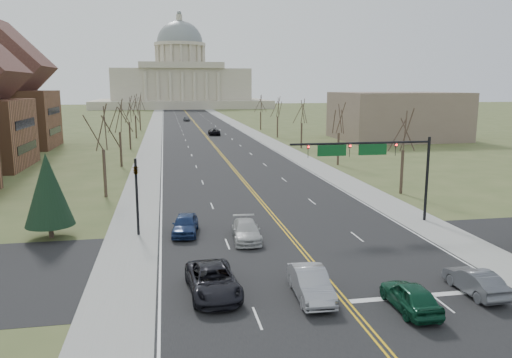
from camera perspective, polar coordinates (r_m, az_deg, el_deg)
name	(u,v)px	position (r m, az deg, el deg)	size (l,w,h in m)	color
ground	(339,295)	(28.74, 9.49, -12.90)	(600.00, 600.00, 0.00)	#425229
road	(200,129)	(135.52, -6.44, 5.73)	(20.00, 380.00, 0.01)	black
cross_road	(309,258)	(34.04, 6.05, -8.99)	(120.00, 14.00, 0.01)	black
sidewalk_left	(154,129)	(135.24, -11.54, 5.58)	(4.00, 380.00, 0.03)	gray
sidewalk_right	(244,128)	(136.86, -1.39, 5.84)	(4.00, 380.00, 0.03)	gray
center_line	(200,129)	(135.52, -6.44, 5.73)	(0.42, 380.00, 0.01)	gold
edge_line_left	(163,129)	(135.21, -10.60, 5.61)	(0.15, 380.00, 0.01)	silver
edge_line_right	(236,128)	(136.54, -2.31, 5.83)	(0.15, 380.00, 0.01)	silver
stop_bar	(432,295)	(29.91, 19.43, -12.39)	(9.50, 0.50, 0.01)	silver
capitol	(181,80)	(274.81, -8.58, 11.08)	(90.00, 60.00, 50.00)	#BAB29B
signal_mast	(372,155)	(42.08, 13.10, 2.64)	(12.12, 0.44, 7.20)	black
signal_left	(137,188)	(39.06, -13.50, -1.02)	(0.32, 0.36, 6.00)	black
tree_r_0	(404,133)	(54.85, 16.55, 5.11)	(3.74, 3.74, 8.50)	#3D3024
tree_l_0	(102,130)	(53.29, -17.16, 5.35)	(3.96, 3.96, 9.00)	#3D3024
tree_r_1	(339,120)	(73.20, 9.48, 6.68)	(3.74, 3.74, 8.50)	#3D3024
tree_l_1	(119,118)	(73.14, -15.36, 6.75)	(3.96, 3.96, 9.00)	#3D3024
tree_r_2	(302,113)	(92.23, 5.26, 7.56)	(3.74, 3.74, 8.50)	#3D3024
tree_l_2	(129,111)	(93.05, -14.33, 7.54)	(3.96, 3.96, 9.00)	#3D3024
tree_r_3	(278,108)	(111.61, 2.49, 8.12)	(3.74, 3.74, 8.50)	#3D3024
tree_l_3	(135,106)	(112.99, -13.66, 8.06)	(3.96, 3.96, 9.00)	#3D3024
tree_r_4	(261,105)	(131.17, 0.53, 8.50)	(3.74, 3.74, 8.50)	#3D3024
tree_l_4	(139,103)	(132.95, -13.19, 8.42)	(3.96, 3.96, 9.00)	#3D3024
conifer_l	(48,190)	(40.45, -22.69, -1.12)	(3.64, 3.64, 6.50)	#3D3024
bldg_left_far	(3,96)	(102.86, -26.90, 8.45)	(17.10, 14.28, 23.25)	brown
bldg_right_mass	(397,116)	(112.29, 15.79, 6.95)	(25.00, 20.00, 10.00)	#705D50
car_nb_inner_lead	(410,296)	(27.47, 17.22, -12.65)	(1.77, 4.41, 1.50)	#0E3F29
car_nb_outer_lead	(475,281)	(30.75, 23.73, -10.64)	(1.49, 4.28, 1.41)	#53555B
car_sb_inner_lead	(311,284)	(27.83, 6.26, -11.79)	(1.70, 4.89, 1.61)	#929399
car_sb_outer_lead	(213,281)	(28.19, -4.94, -11.50)	(2.62, 5.68, 1.58)	black
car_sb_inner_second	(246,231)	(37.44, -1.11, -5.94)	(2.00, 4.92, 1.43)	#B1B1B1
car_sb_outer_second	(185,224)	(39.30, -8.09, -5.13)	(1.86, 4.63, 1.58)	navy
car_far_nb	(214,132)	(117.94, -4.82, 5.42)	(2.56, 5.56, 1.55)	black
car_far_sb	(186,119)	(165.23, -7.97, 6.82)	(1.72, 4.29, 1.46)	#4F5257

